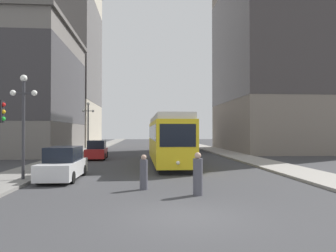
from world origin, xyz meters
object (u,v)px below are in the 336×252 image
(streetcar, at_px, (168,139))
(parked_car_left_near, at_px, (63,164))
(transit_bus, at_px, (181,137))
(pedestrian_crossing_near, at_px, (198,175))
(parked_car_left_mid, at_px, (97,150))
(lamp_post_left_near, at_px, (24,111))
(pedestrian_crossing_far, at_px, (144,173))
(lamp_post_left_far, at_px, (88,120))

(streetcar, distance_m, parked_car_left_near, 10.10)
(transit_bus, distance_m, parked_car_left_near, 27.31)
(streetcar, distance_m, pedestrian_crossing_near, 12.70)
(parked_car_left_mid, bearing_deg, lamp_post_left_near, -99.74)
(pedestrian_crossing_far, distance_m, lamp_post_left_near, 7.57)
(parked_car_left_mid, relative_size, pedestrian_crossing_near, 2.44)
(pedestrian_crossing_near, distance_m, lamp_post_left_far, 26.06)
(parked_car_left_mid, bearing_deg, pedestrian_crossing_near, -71.38)
(transit_bus, relative_size, parked_car_left_mid, 2.79)
(parked_car_left_near, height_order, pedestrian_crossing_near, parked_car_left_near)
(streetcar, height_order, pedestrian_crossing_far, streetcar)
(parked_car_left_mid, xyz_separation_m, pedestrian_crossing_near, (6.75, -18.01, -0.00))
(pedestrian_crossing_near, height_order, lamp_post_left_near, lamp_post_left_near)
(transit_bus, xyz_separation_m, lamp_post_left_near, (-11.64, -26.29, 1.85))
(parked_car_left_mid, distance_m, pedestrian_crossing_near, 19.23)
(parked_car_left_near, bearing_deg, lamp_post_left_far, 96.22)
(parked_car_left_near, xyz_separation_m, lamp_post_left_near, (-1.90, -0.80, 2.95))
(pedestrian_crossing_far, relative_size, lamp_post_left_far, 0.27)
(parked_car_left_near, bearing_deg, pedestrian_crossing_far, -37.35)
(transit_bus, bearing_deg, parked_car_left_mid, -126.17)
(streetcar, height_order, parked_car_left_near, streetcar)
(pedestrian_crossing_near, bearing_deg, transit_bus, -10.35)
(parked_car_left_near, height_order, lamp_post_left_near, lamp_post_left_near)
(parked_car_left_near, bearing_deg, pedestrian_crossing_near, -35.88)
(pedestrian_crossing_near, bearing_deg, pedestrian_crossing_far, 51.82)
(parked_car_left_mid, distance_m, lamp_post_left_far, 7.36)
(transit_bus, bearing_deg, lamp_post_left_far, -150.49)
(lamp_post_left_near, bearing_deg, parked_car_left_mid, 82.17)
(lamp_post_left_near, bearing_deg, transit_bus, 66.12)
(transit_bus, distance_m, parked_car_left_mid, 15.87)
(transit_bus, relative_size, pedestrian_crossing_near, 6.83)
(lamp_post_left_far, bearing_deg, parked_car_left_mid, -73.39)
(streetcar, xyz_separation_m, transit_bus, (3.25, 17.86, -0.15))
(streetcar, distance_m, transit_bus, 18.15)
(streetcar, relative_size, parked_car_left_mid, 3.14)
(transit_bus, distance_m, lamp_post_left_near, 28.81)
(transit_bus, relative_size, lamp_post_left_near, 2.21)
(pedestrian_crossing_far, xyz_separation_m, lamp_post_left_near, (-6.38, 2.70, 3.05))
(parked_car_left_near, xyz_separation_m, pedestrian_crossing_near, (6.75, -4.99, -0.01))
(lamp_post_left_near, distance_m, lamp_post_left_far, 20.18)
(transit_bus, distance_m, pedestrian_crossing_near, 30.65)
(streetcar, relative_size, transit_bus, 1.12)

